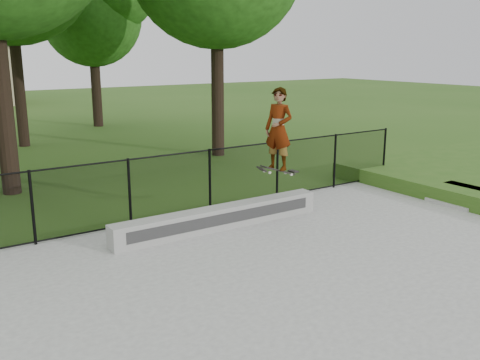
{
  "coord_description": "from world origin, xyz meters",
  "views": [
    {
      "loc": [
        -4.22,
        -4.56,
        3.77
      ],
      "look_at": [
        1.7,
        4.2,
        1.2
      ],
      "focal_mm": 40.0,
      "sensor_mm": 36.0,
      "label": 1
    }
  ],
  "objects": [
    {
      "name": "concrete_steps",
      "position": [
        7.59,
        3.0,
        0.17
      ],
      "size": [
        1.07,
        1.2,
        0.45
      ],
      "color": "gray",
      "rests_on": "ground"
    },
    {
      "name": "ground",
      "position": [
        0.0,
        0.0,
        0.0
      ],
      "size": [
        100.0,
        100.0,
        0.0
      ],
      "primitive_type": "plane",
      "color": "#2F5919",
      "rests_on": "ground"
    },
    {
      "name": "grind_ledge",
      "position": [
        1.54,
        4.7,
        0.3
      ],
      "size": [
        4.92,
        0.4,
        0.48
      ],
      "primitive_type": "cube",
      "color": "#989894",
      "rests_on": "concrete_slab"
    },
    {
      "name": "concrete_slab",
      "position": [
        0.0,
        0.0,
        0.03
      ],
      "size": [
        14.0,
        12.0,
        0.06
      ],
      "primitive_type": "cube",
      "color": "gray",
      "rests_on": "ground"
    },
    {
      "name": "chainlink_fence",
      "position": [
        0.0,
        5.9,
        0.81
      ],
      "size": [
        16.06,
        0.06,
        1.5
      ],
      "color": "black",
      "rests_on": "concrete_slab"
    },
    {
      "name": "skater_airborne",
      "position": [
        2.84,
        4.4,
        2.1
      ],
      "size": [
        0.81,
        0.75,
        1.98
      ],
      "color": "black",
      "rests_on": "ground"
    }
  ]
}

